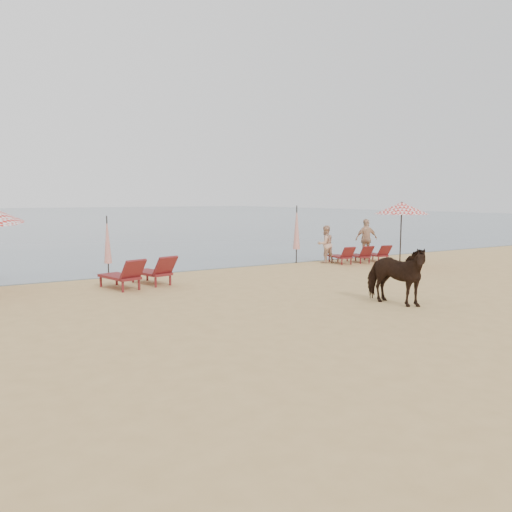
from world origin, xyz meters
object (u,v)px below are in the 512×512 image
at_px(lounger_cluster_right, 361,254).
at_px(cow, 395,275).
at_px(umbrella_open_right, 402,208).
at_px(beachgoer_right_b, 366,239).
at_px(umbrella_closed_left, 107,240).
at_px(lounger_cluster_left, 140,273).
at_px(beachgoer_right_a, 325,244).
at_px(umbrella_closed_right, 297,228).

height_order(lounger_cluster_right, cow, cow).
distance_m(umbrella_open_right, beachgoer_right_b, 3.04).
relative_size(lounger_cluster_right, umbrella_closed_left, 1.17).
xyz_separation_m(lounger_cluster_right, umbrella_closed_left, (-10.66, 1.33, 1.00)).
distance_m(lounger_cluster_left, umbrella_closed_left, 2.47).
bearing_deg(umbrella_closed_left, beachgoer_right_a, -3.03).
distance_m(cow, beachgoer_right_a, 8.75).
distance_m(umbrella_closed_left, beachgoer_right_a, 9.38).
height_order(umbrella_open_right, beachgoer_right_b, umbrella_open_right).
xyz_separation_m(lounger_cluster_right, beachgoer_right_a, (-1.31, 0.83, 0.45)).
height_order(umbrella_closed_left, beachgoer_right_b, umbrella_closed_left).
relative_size(umbrella_closed_right, beachgoer_right_b, 1.34).
bearing_deg(lounger_cluster_right, umbrella_closed_right, 158.85).
relative_size(umbrella_closed_left, beachgoer_right_a, 1.35).
xyz_separation_m(lounger_cluster_left, umbrella_closed_right, (7.77, 2.34, 1.08)).
height_order(umbrella_open_right, umbrella_closed_left, umbrella_open_right).
relative_size(umbrella_open_right, umbrella_closed_right, 1.07).
bearing_deg(lounger_cluster_right, lounger_cluster_left, -166.30).
bearing_deg(cow, umbrella_closed_right, 57.64).
height_order(cow, beachgoer_right_a, beachgoer_right_a).
bearing_deg(beachgoer_right_b, umbrella_open_right, 91.99).
bearing_deg(lounger_cluster_right, beachgoer_right_b, 47.13).
distance_m(lounger_cluster_right, umbrella_open_right, 2.71).
bearing_deg(beachgoer_right_b, umbrella_closed_left, 11.41).
height_order(lounger_cluster_left, umbrella_open_right, umbrella_open_right).
distance_m(lounger_cluster_right, umbrella_closed_left, 10.79).
bearing_deg(umbrella_closed_right, cow, -108.01).
bearing_deg(umbrella_open_right, lounger_cluster_left, 162.91).
height_order(umbrella_closed_left, umbrella_closed_right, umbrella_closed_right).
distance_m(umbrella_closed_right, beachgoer_right_a, 1.48).
bearing_deg(cow, lounger_cluster_left, 115.33).
bearing_deg(lounger_cluster_right, cow, -118.11).
height_order(lounger_cluster_left, umbrella_closed_left, umbrella_closed_left).
height_order(lounger_cluster_left, umbrella_closed_right, umbrella_closed_right).
xyz_separation_m(cow, beachgoer_right_a, (3.89, 7.84, 0.03)).
xyz_separation_m(umbrella_closed_right, beachgoer_right_a, (1.15, -0.57, -0.73)).
height_order(lounger_cluster_right, umbrella_open_right, umbrella_open_right).
bearing_deg(lounger_cluster_left, umbrella_closed_right, 1.61).
bearing_deg(umbrella_closed_left, umbrella_open_right, -14.51).
bearing_deg(beachgoer_right_a, umbrella_closed_right, -23.32).
bearing_deg(beachgoer_right_b, lounger_cluster_left, 22.58).
distance_m(umbrella_open_right, umbrella_closed_left, 11.80).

